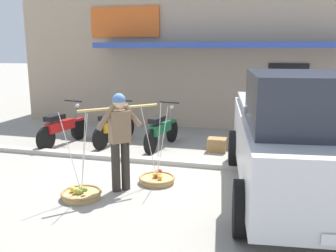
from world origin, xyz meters
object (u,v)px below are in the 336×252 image
fruit_basket_right_side (81,194)px  parked_truck (301,138)px  wooden_crate (217,145)px  fruit_basket_left_side (157,179)px  motorcycle_third_in_row (161,130)px  motorcycle_second_in_row (114,127)px  motorcycle_nearest_shop (62,128)px  fruit_vendor (120,136)px

fruit_basket_right_side → parked_truck: parked_truck is taller
parked_truck → wooden_crate: 3.14m
fruit_basket_left_side → parked_truck: bearing=-3.8°
fruit_basket_right_side → fruit_basket_left_side: bearing=44.6°
motorcycle_third_in_row → parked_truck: (3.01, -2.52, 0.58)m
fruit_basket_right_side → wooden_crate: size_ratio=3.30×
motorcycle_second_in_row → fruit_basket_right_side: bearing=-76.0°
fruit_basket_left_side → wooden_crate: fruit_basket_left_side is taller
fruit_basket_left_side → motorcycle_second_in_row: size_ratio=0.80×
motorcycle_second_in_row → motorcycle_third_in_row: size_ratio=1.00×
fruit_basket_right_side → parked_truck: 3.66m
fruit_basket_left_side → motorcycle_nearest_shop: fruit_basket_left_side is taller
motorcycle_third_in_row → wooden_crate: (1.37, 0.02, -0.29)m
motorcycle_nearest_shop → motorcycle_third_in_row: bearing=8.8°
motorcycle_third_in_row → motorcycle_nearest_shop: bearing=-171.2°
fruit_basket_right_side → motorcycle_third_in_row: bearing=82.7°
fruit_vendor → motorcycle_third_in_row: size_ratio=0.94×
parked_truck → wooden_crate: size_ratio=11.11×
motorcycle_third_in_row → wooden_crate: motorcycle_third_in_row is taller
motorcycle_second_in_row → motorcycle_third_in_row: 1.28m
fruit_basket_left_side → parked_truck: 2.61m
parked_truck → motorcycle_nearest_shop: bearing=158.9°
fruit_vendor → wooden_crate: bearing=65.7°
motorcycle_third_in_row → parked_truck: parked_truck is taller
motorcycle_third_in_row → wooden_crate: size_ratio=4.11×
motorcycle_third_in_row → parked_truck: bearing=-39.9°
fruit_basket_left_side → motorcycle_second_in_row: (-1.85, 2.40, 0.38)m
motorcycle_nearest_shop → motorcycle_third_in_row: size_ratio=1.00×
motorcycle_third_in_row → fruit_vendor: bearing=-88.5°
fruit_basket_right_side → motorcycle_third_in_row: (0.43, 3.35, 0.38)m
fruit_basket_left_side → motorcycle_nearest_shop: 3.68m
fruit_vendor → wooden_crate: (1.30, 2.87, -0.82)m
motorcycle_nearest_shop → motorcycle_third_in_row: same height
fruit_basket_left_side → motorcycle_nearest_shop: size_ratio=0.80×
motorcycle_second_in_row → parked_truck: parked_truck is taller
fruit_vendor → motorcycle_third_in_row: fruit_vendor is taller
fruit_basket_right_side → parked_truck: size_ratio=0.30×
motorcycle_nearest_shop → motorcycle_third_in_row: (2.50, 0.39, 0.00)m
fruit_basket_left_side → fruit_basket_right_side: size_ratio=1.00×
fruit_vendor → fruit_basket_right_side: 1.15m
fruit_basket_right_side → motorcycle_nearest_shop: size_ratio=0.80×
fruit_basket_right_side → motorcycle_second_in_row: bearing=104.0°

